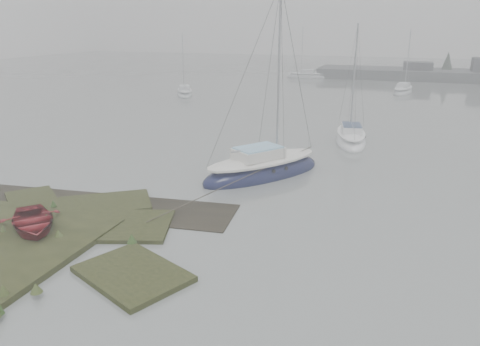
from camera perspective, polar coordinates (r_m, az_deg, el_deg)
ground at (r=43.43m, az=7.98°, el=7.31°), size 160.00×160.00×0.00m
sailboat_main at (r=24.95m, az=2.75°, el=0.41°), size 6.29×7.44×10.45m
sailboat_white at (r=32.86m, az=13.34°, el=4.10°), size 2.99×6.20×8.39m
sailboat_far_a at (r=53.96m, az=-6.77°, el=9.63°), size 3.93×5.34×7.27m
sailboat_far_b at (r=58.42m, az=19.27°, el=9.41°), size 2.84×5.78×7.82m
sailboat_far_c at (r=71.74m, az=8.07°, el=11.60°), size 5.83×2.24×8.07m
dinghy at (r=19.62m, az=-24.00°, el=-5.42°), size 3.90×3.85×0.66m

